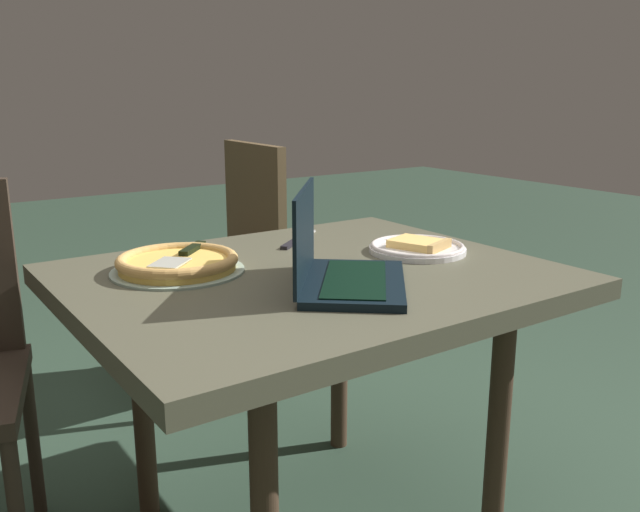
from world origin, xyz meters
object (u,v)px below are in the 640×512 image
pizza_plate (419,247)px  chair_near (229,254)px  dining_table (311,300)px  pizza_tray (178,263)px  laptop (338,267)px  table_knife (296,241)px

pizza_plate → chair_near: chair_near is taller
chair_near → pizza_plate: bearing=93.7°
pizza_plate → chair_near: (0.06, -0.98, -0.21)m
dining_table → pizza_tray: size_ratio=3.51×
laptop → pizza_tray: size_ratio=1.29×
pizza_tray → table_knife: (-0.40, -0.11, -0.02)m
pizza_tray → chair_near: 0.99m
table_knife → chair_near: chair_near is taller
dining_table → pizza_plate: 0.35m
table_knife → chair_near: (-0.14, -0.70, -0.20)m
laptop → table_knife: laptop is taller
dining_table → pizza_plate: pizza_plate is taller
dining_table → pizza_plate: (-0.34, 0.00, 0.09)m
dining_table → pizza_tray: 0.33m
table_knife → pizza_plate: bearing=125.2°
table_knife → chair_near: bearing=-101.2°
table_knife → dining_table: bearing=64.0°
pizza_tray → table_knife: pizza_tray is taller
laptop → pizza_plate: laptop is taller
dining_table → laptop: (0.02, 0.14, 0.12)m
laptop → dining_table: bearing=-99.0°
dining_table → chair_near: size_ratio=1.19×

